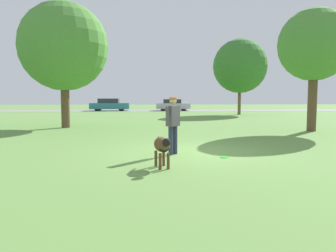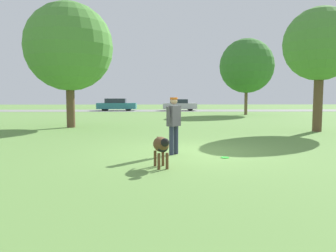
{
  "view_description": "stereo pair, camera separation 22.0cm",
  "coord_description": "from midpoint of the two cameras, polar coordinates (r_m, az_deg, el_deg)",
  "views": [
    {
      "loc": [
        -1.2,
        -9.53,
        1.66
      ],
      "look_at": [
        -0.76,
        -1.11,
        0.9
      ],
      "focal_mm": 35.0,
      "sensor_mm": 36.0,
      "label": 1
    },
    {
      "loc": [
        -0.98,
        -9.54,
        1.66
      ],
      "look_at": [
        -0.76,
        -1.11,
        0.9
      ],
      "focal_mm": 35.0,
      "sensor_mm": 36.0,
      "label": 2
    }
  ],
  "objects": [
    {
      "name": "ground_plane",
      "position": [
        9.74,
        4.96,
        -4.69
      ],
      "size": [
        120.0,
        120.0,
        0.0
      ],
      "primitive_type": "plane",
      "color": "#608C42"
    },
    {
      "name": "far_road_strip",
      "position": [
        39.02,
        0.12,
        2.71
      ],
      "size": [
        120.0,
        6.0,
        0.01
      ],
      "color": "gray",
      "rests_on": "ground_plane"
    },
    {
      "name": "person",
      "position": [
        9.34,
        1.69,
        0.87
      ],
      "size": [
        0.49,
        0.57,
        1.64
      ],
      "rotation": [
        0.0,
        0.0,
        0.88
      ],
      "color": "#2D334C",
      "rests_on": "ground_plane"
    },
    {
      "name": "dog",
      "position": [
        7.59,
        -0.33,
        -3.45
      ],
      "size": [
        0.49,
        0.97,
        0.74
      ],
      "rotation": [
        0.0,
        0.0,
        4.95
      ],
      "color": "brown",
      "rests_on": "ground_plane"
    },
    {
      "name": "frisbee",
      "position": [
        9.07,
        10.57,
        -5.42
      ],
      "size": [
        0.22,
        0.22,
        0.02
      ],
      "color": "#33D838",
      "rests_on": "ground_plane"
    },
    {
      "name": "tree_far_right",
      "position": [
        31.03,
        13.74,
        10.13
      ],
      "size": [
        4.91,
        4.91,
        6.9
      ],
      "color": "brown",
      "rests_on": "ground_plane"
    },
    {
      "name": "tree_near_right",
      "position": [
        17.32,
        25.33,
        12.68
      ],
      "size": [
        3.4,
        3.4,
        5.81
      ],
      "color": "brown",
      "rests_on": "ground_plane"
    },
    {
      "name": "tree_near_left",
      "position": [
        18.56,
        -16.52,
        13.04
      ],
      "size": [
        4.65,
        4.65,
        6.61
      ],
      "color": "brown",
      "rests_on": "ground_plane"
    },
    {
      "name": "parked_car_teal",
      "position": [
        39.15,
        -8.78,
        3.68
      ],
      "size": [
        4.59,
        1.74,
        1.44
      ],
      "rotation": [
        0.0,
        0.0,
        -0.01
      ],
      "color": "teal",
      "rests_on": "ground_plane"
    },
    {
      "name": "parked_car_silver",
      "position": [
        38.78,
        2.2,
        3.68
      ],
      "size": [
        4.04,
        1.83,
        1.35
      ],
      "rotation": [
        0.0,
        0.0,
        -0.03
      ],
      "color": "#B7B7BC",
      "rests_on": "ground_plane"
    }
  ]
}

